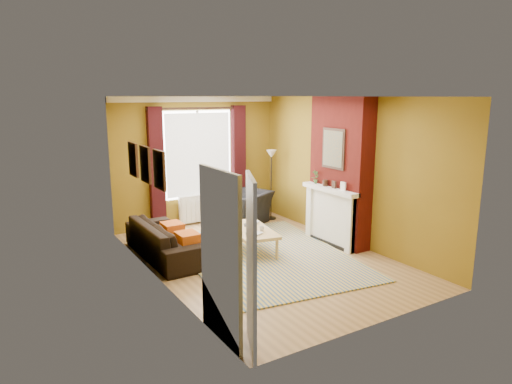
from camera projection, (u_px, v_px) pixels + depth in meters
ground at (263, 258)px, 8.06m from camera, size 5.50×5.50×0.00m
room_walls at (285, 175)px, 8.33m from camera, size 3.82×5.54×2.83m
striped_rug at (265, 255)px, 8.16m from camera, size 3.18×4.07×0.02m
sofa at (167, 239)px, 8.09m from camera, size 0.87×2.17×0.63m
armchair at (244, 208)px, 10.10m from camera, size 1.45×1.39×0.73m
coffee_table at (251, 231)px, 8.32m from camera, size 0.90×1.42×0.44m
wicker_stool at (230, 217)px, 9.82m from camera, size 0.39×0.39×0.49m
floor_lamp at (271, 165)px, 10.37m from camera, size 0.28×0.28×1.61m
book_a at (251, 234)px, 7.93m from camera, size 0.29×0.32×0.03m
book_b at (248, 222)px, 8.70m from camera, size 0.32×0.31×0.02m
mug at (262, 229)px, 8.16m from camera, size 0.11×0.11×0.09m
tv_remote at (246, 225)px, 8.51m from camera, size 0.12×0.16×0.02m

